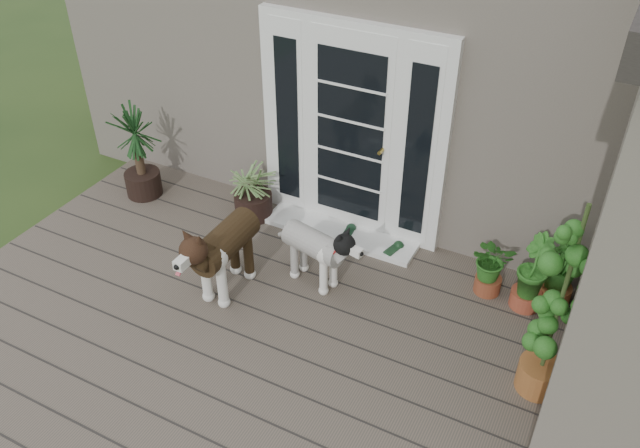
% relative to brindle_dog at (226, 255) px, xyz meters
% --- Properties ---
extents(deck, '(6.20, 4.60, 0.12)m').
position_rel_brindle_dog_xyz_m(deck, '(0.74, -0.78, -0.45)').
color(deck, '#6B5B4C').
rests_on(deck, ground).
extents(house_main, '(7.40, 4.00, 3.10)m').
position_rel_brindle_dog_xyz_m(house_main, '(0.74, 3.47, 1.04)').
color(house_main, '#665E54').
rests_on(house_main, ground).
extents(door_unit, '(1.90, 0.14, 2.15)m').
position_rel_brindle_dog_xyz_m(door_unit, '(0.54, 1.42, 0.68)').
color(door_unit, white).
rests_on(door_unit, deck).
extents(door_step, '(1.60, 0.40, 0.05)m').
position_rel_brindle_dog_xyz_m(door_step, '(0.54, 1.22, -0.37)').
color(door_step, white).
rests_on(door_step, deck).
extents(brindle_dog, '(0.41, 0.95, 0.79)m').
position_rel_brindle_dog_xyz_m(brindle_dog, '(0.00, 0.00, 0.00)').
color(brindle_dog, '#3B2915').
rests_on(brindle_dog, deck).
extents(white_dog, '(0.83, 0.49, 0.65)m').
position_rel_brindle_dog_xyz_m(white_dog, '(0.64, 0.45, -0.07)').
color(white_dog, silver).
rests_on(white_dog, deck).
extents(spider_plant, '(0.82, 0.82, 0.71)m').
position_rel_brindle_dog_xyz_m(spider_plant, '(-0.42, 1.09, -0.04)').
color(spider_plant, '#7E8F58').
rests_on(spider_plant, deck).
extents(yucca, '(0.94, 0.94, 1.07)m').
position_rel_brindle_dog_xyz_m(yucca, '(-1.72, 0.89, 0.14)').
color(yucca, black).
rests_on(yucca, deck).
extents(herb_a, '(0.50, 0.50, 0.49)m').
position_rel_brindle_dog_xyz_m(herb_a, '(2.11, 1.05, -0.15)').
color(herb_a, '#1A5C1C').
rests_on(herb_a, deck).
extents(herb_b, '(0.44, 0.44, 0.54)m').
position_rel_brindle_dog_xyz_m(herb_b, '(2.46, 1.02, -0.13)').
color(herb_b, '#1C5418').
rests_on(herb_b, deck).
extents(herb_c, '(0.37, 0.37, 0.52)m').
position_rel_brindle_dog_xyz_m(herb_c, '(2.67, 1.22, -0.13)').
color(herb_c, '#265317').
rests_on(herb_c, deck).
extents(sapling, '(0.63, 0.63, 1.79)m').
position_rel_brindle_dog_xyz_m(sapling, '(2.76, 0.14, 0.50)').
color(sapling, '#26621C').
rests_on(sapling, deck).
extents(clog_left, '(0.15, 0.28, 0.08)m').
position_rel_brindle_dog_xyz_m(clog_left, '(0.63, 1.22, -0.35)').
color(clog_left, black).
rests_on(clog_left, deck).
extents(clog_right, '(0.19, 0.29, 0.08)m').
position_rel_brindle_dog_xyz_m(clog_right, '(1.14, 1.17, -0.35)').
color(clog_right, '#133119').
rests_on(clog_right, deck).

